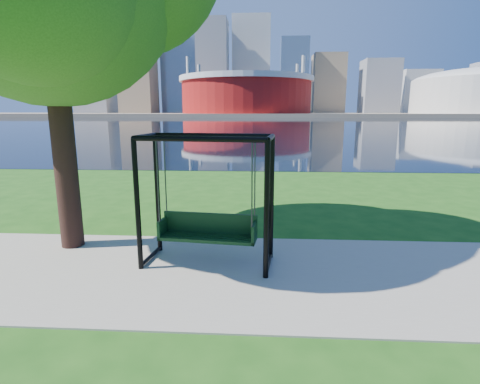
{
  "coord_description": "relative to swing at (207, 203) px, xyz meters",
  "views": [
    {
      "loc": [
        0.47,
        -7.11,
        3.02
      ],
      "look_at": [
        0.05,
        0.0,
        1.49
      ],
      "focal_mm": 28.0,
      "sensor_mm": 36.0,
      "label": 1
    }
  ],
  "objects": [
    {
      "name": "ground",
      "position": [
        0.6,
        0.01,
        -1.26
      ],
      "size": [
        900.0,
        900.0,
        0.0
      ],
      "primitive_type": "plane",
      "color": "#1E5114",
      "rests_on": "ground"
    },
    {
      "name": "swing",
      "position": [
        0.0,
        0.0,
        0.0
      ],
      "size": [
        2.65,
        1.37,
        2.6
      ],
      "rotation": [
        0.0,
        0.0,
        -0.11
      ],
      "color": "black",
      "rests_on": "ground"
    },
    {
      "name": "stadium",
      "position": [
        -9.4,
        235.01,
        12.97
      ],
      "size": [
        83.0,
        83.0,
        32.0
      ],
      "color": "maroon",
      "rests_on": "far_bank"
    },
    {
      "name": "far_bank",
      "position": [
        0.6,
        306.01,
        -0.26
      ],
      "size": [
        900.0,
        228.0,
        2.0
      ],
      "primitive_type": "cube",
      "color": "#937F60",
      "rests_on": "ground"
    },
    {
      "name": "path",
      "position": [
        0.6,
        -0.49,
        -1.24
      ],
      "size": [
        120.0,
        4.0,
        0.03
      ],
      "primitive_type": "cube",
      "color": "#9E937F",
      "rests_on": "ground"
    },
    {
      "name": "river",
      "position": [
        0.6,
        102.01,
        -1.25
      ],
      "size": [
        900.0,
        180.0,
        0.02
      ],
      "primitive_type": "cube",
      "color": "black",
      "rests_on": "ground"
    },
    {
      "name": "skyline",
      "position": [
        -3.67,
        319.41,
        34.63
      ],
      "size": [
        392.0,
        66.0,
        96.5
      ],
      "color": "gray",
      "rests_on": "far_bank"
    }
  ]
}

